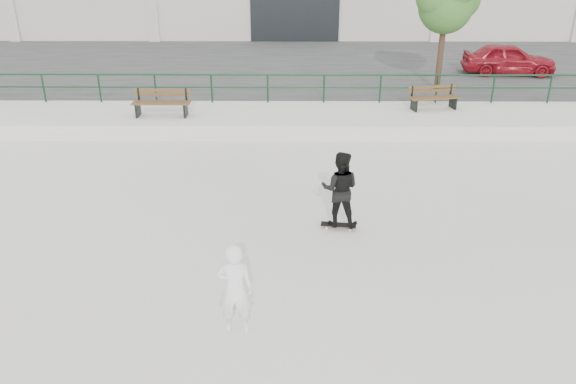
{
  "coord_description": "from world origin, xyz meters",
  "views": [
    {
      "loc": [
        -0.12,
        -8.86,
        5.87
      ],
      "look_at": [
        -0.21,
        2.0,
        0.95
      ],
      "focal_mm": 35.0,
      "sensor_mm": 36.0,
      "label": 1
    }
  ],
  "objects_px": {
    "bench_right": "(433,98)",
    "red_car": "(509,59)",
    "bench_left": "(162,103)",
    "standing_skater": "(340,189)",
    "seated_skater": "(235,289)",
    "tree": "(447,0)",
    "skateboard": "(338,225)"
  },
  "relations": [
    {
      "from": "bench_left",
      "to": "standing_skater",
      "type": "xyz_separation_m",
      "value": [
        5.34,
        -6.97,
        0.01
      ]
    },
    {
      "from": "bench_right",
      "to": "standing_skater",
      "type": "height_order",
      "value": "standing_skater"
    },
    {
      "from": "skateboard",
      "to": "standing_skater",
      "type": "height_order",
      "value": "standing_skater"
    },
    {
      "from": "bench_left",
      "to": "standing_skater",
      "type": "distance_m",
      "value": 8.78
    },
    {
      "from": "bench_left",
      "to": "standing_skater",
      "type": "bearing_deg",
      "value": -52.49
    },
    {
      "from": "standing_skater",
      "to": "bench_left",
      "type": "bearing_deg",
      "value": -42.45
    },
    {
      "from": "red_car",
      "to": "seated_skater",
      "type": "xyz_separation_m",
      "value": [
        -10.2,
        -16.95,
        -0.35
      ]
    },
    {
      "from": "bench_right",
      "to": "seated_skater",
      "type": "xyz_separation_m",
      "value": [
        -5.74,
        -11.44,
        -0.09
      ]
    },
    {
      "from": "bench_right",
      "to": "red_car",
      "type": "relative_size",
      "value": 0.47
    },
    {
      "from": "standing_skater",
      "to": "seated_skater",
      "type": "height_order",
      "value": "standing_skater"
    },
    {
      "from": "bench_left",
      "to": "seated_skater",
      "type": "bearing_deg",
      "value": -72.06
    },
    {
      "from": "tree",
      "to": "seated_skater",
      "type": "distance_m",
      "value": 15.87
    },
    {
      "from": "bench_left",
      "to": "red_car",
      "type": "xyz_separation_m",
      "value": [
        13.61,
        6.4,
        0.22
      ]
    },
    {
      "from": "bench_right",
      "to": "seated_skater",
      "type": "relative_size",
      "value": 1.12
    },
    {
      "from": "red_car",
      "to": "seated_skater",
      "type": "bearing_deg",
      "value": 154.84
    },
    {
      "from": "skateboard",
      "to": "standing_skater",
      "type": "xyz_separation_m",
      "value": [
        0.0,
        0.0,
        0.87
      ]
    },
    {
      "from": "standing_skater",
      "to": "seated_skater",
      "type": "xyz_separation_m",
      "value": [
        -1.93,
        -3.59,
        -0.14
      ]
    },
    {
      "from": "bench_left",
      "to": "bench_right",
      "type": "bearing_deg",
      "value": 5.51
    },
    {
      "from": "bench_right",
      "to": "skateboard",
      "type": "xyz_separation_m",
      "value": [
        -3.81,
        -7.85,
        -0.82
      ]
    },
    {
      "from": "bench_left",
      "to": "bench_right",
      "type": "distance_m",
      "value": 9.19
    },
    {
      "from": "red_car",
      "to": "standing_skater",
      "type": "bearing_deg",
      "value": 154.13
    },
    {
      "from": "bench_left",
      "to": "tree",
      "type": "height_order",
      "value": "tree"
    },
    {
      "from": "red_car",
      "to": "seated_skater",
      "type": "relative_size",
      "value": 2.39
    },
    {
      "from": "bench_right",
      "to": "tree",
      "type": "relative_size",
      "value": 0.4
    },
    {
      "from": "red_car",
      "to": "standing_skater",
      "type": "xyz_separation_m",
      "value": [
        -8.27,
        -13.37,
        -0.21
      ]
    },
    {
      "from": "skateboard",
      "to": "seated_skater",
      "type": "relative_size",
      "value": 0.5
    },
    {
      "from": "red_car",
      "to": "seated_skater",
      "type": "height_order",
      "value": "red_car"
    },
    {
      "from": "tree",
      "to": "standing_skater",
      "type": "distance_m",
      "value": 11.87
    },
    {
      "from": "bench_left",
      "to": "skateboard",
      "type": "xyz_separation_m",
      "value": [
        5.34,
        -6.97,
        -0.86
      ]
    },
    {
      "from": "tree",
      "to": "skateboard",
      "type": "xyz_separation_m",
      "value": [
        -4.62,
        -10.55,
        -3.77
      ]
    },
    {
      "from": "red_car",
      "to": "skateboard",
      "type": "xyz_separation_m",
      "value": [
        -8.27,
        -13.37,
        -1.08
      ]
    },
    {
      "from": "bench_right",
      "to": "red_car",
      "type": "distance_m",
      "value": 7.1
    }
  ]
}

